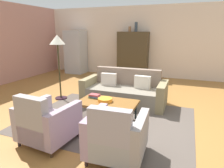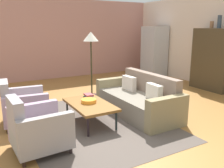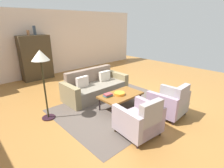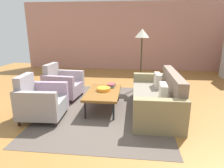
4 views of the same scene
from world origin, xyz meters
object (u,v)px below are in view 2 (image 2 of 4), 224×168
at_px(fruit_bowl, 89,101).
at_px(vase_round, 219,22).
at_px(refrigerator, 154,51).
at_px(couch, 140,100).
at_px(vase_tall, 212,25).
at_px(armchair_right, 36,130).
at_px(armchair_left, 21,107).
at_px(floor_lamp, 91,43).
at_px(book_stack, 89,96).
at_px(coffee_table, 90,105).
at_px(cabinet, 213,60).

height_order(fruit_bowl, vase_round, vase_round).
relative_size(fruit_bowl, refrigerator, 0.16).
bearing_deg(couch, vase_tall, -75.88).
relative_size(armchair_right, fruit_bowl, 2.97).
height_order(vase_tall, refrigerator, vase_tall).
xyz_separation_m(armchair_left, armchair_right, (1.21, -0.00, 0.00)).
bearing_deg(floor_lamp, armchair_left, -60.62).
bearing_deg(book_stack, coffee_table, -20.69).
bearing_deg(book_stack, refrigerator, 125.34).
relative_size(coffee_table, floor_lamp, 0.70).
height_order(armchair_right, book_stack, armchair_right).
bearing_deg(vase_round, refrigerator, -177.86).
distance_m(vase_tall, refrigerator, 2.62).
bearing_deg(armchair_right, vase_tall, 101.30).
relative_size(couch, book_stack, 8.48).
distance_m(coffee_table, refrigerator, 5.29).
height_order(couch, vase_tall, vase_tall).
bearing_deg(armchair_right, cabinet, 99.80).
xyz_separation_m(vase_tall, vase_round, (0.25, 0.00, 0.08)).
height_order(fruit_bowl, cabinet, cabinet).
xyz_separation_m(coffee_table, cabinet, (-0.64, 4.27, 0.52)).
bearing_deg(book_stack, cabinet, 93.95).
bearing_deg(couch, armchair_left, 75.30).
bearing_deg(floor_lamp, book_stack, -27.25).
bearing_deg(vase_round, fruit_bowl, -83.46).
distance_m(coffee_table, book_stack, 0.39).
height_order(book_stack, cabinet, cabinet).
bearing_deg(armchair_left, fruit_bowl, 69.87).
xyz_separation_m(armchair_left, floor_lamp, (-1.13, 2.01, 1.10)).
height_order(armchair_left, cabinet, cabinet).
distance_m(refrigerator, floor_lamp, 3.67).
xyz_separation_m(book_stack, vase_round, (-0.19, 4.13, 1.53)).
xyz_separation_m(vase_round, refrigerator, (-2.68, -0.10, -1.05)).
relative_size(coffee_table, fruit_bowl, 4.05).
bearing_deg(couch, floor_lamp, 10.77).
relative_size(vase_tall, vase_round, 0.55).
bearing_deg(armchair_right, vase_round, 98.80).
xyz_separation_m(couch, armchair_right, (0.60, -2.35, 0.06)).
xyz_separation_m(vase_round, floor_lamp, (-1.20, -3.42, -0.54)).
distance_m(armchair_left, armchair_right, 1.21).
xyz_separation_m(armchair_right, book_stack, (-0.96, 1.30, 0.11)).
distance_m(book_stack, refrigerator, 4.97).
bearing_deg(vase_round, armchair_right, -78.11).
bearing_deg(armchair_left, vase_round, 94.62).
bearing_deg(armchair_left, vase_tall, 97.26).
bearing_deg(vase_round, cabinet, 177.29).
height_order(fruit_bowl, floor_lamp, floor_lamp).
bearing_deg(cabinet, fruit_bowl, -82.15).
height_order(fruit_bowl, refrigerator, refrigerator).
height_order(couch, cabinet, cabinet).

